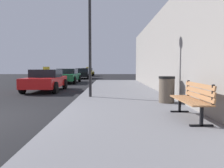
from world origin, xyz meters
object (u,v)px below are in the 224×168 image
car_red (46,80)px  car_green (67,76)px  car_yellow (87,72)px  street_lamp (90,21)px  car_black (83,73)px  bench (193,98)px  trash_bin (167,89)px

car_red → car_green: size_ratio=0.88×
car_yellow → street_lamp: bearing=96.1°
car_red → car_black: (0.34, 14.64, 0.00)m
street_lamp → car_red: 5.46m
bench → trash_bin: bearing=90.8°
street_lamp → bench: bearing=-54.8°
bench → car_green: size_ratio=0.38×
trash_bin → car_green: car_green is taller
trash_bin → car_red: car_red is taller
street_lamp → car_yellow: street_lamp is taller
street_lamp → trash_bin: bearing=-29.4°
car_yellow → trash_bin: bearing=101.5°
trash_bin → car_green: size_ratio=0.20×
bench → car_green: (-5.88, 14.76, -0.02)m
car_red → trash_bin: bearing=137.3°
car_green → car_black: 7.70m
bench → street_lamp: bearing=125.3°
car_yellow → car_red: bearing=89.7°
street_lamp → car_green: size_ratio=1.02×
car_red → street_lamp: bearing=128.3°
car_red → car_green: 6.95m
trash_bin → car_black: 20.71m
bench → car_yellow: (-5.72, 30.53, -0.02)m
trash_bin → street_lamp: size_ratio=0.20×
street_lamp → car_yellow: 26.74m
street_lamp → car_red: size_ratio=1.17×
car_red → car_yellow: (0.10, 22.71, 0.00)m
car_red → car_black: 14.64m
car_red → car_yellow: size_ratio=1.00×
bench → street_lamp: street_lamp is taller
bench → car_red: bearing=126.8°
trash_bin → car_yellow: size_ratio=0.23×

